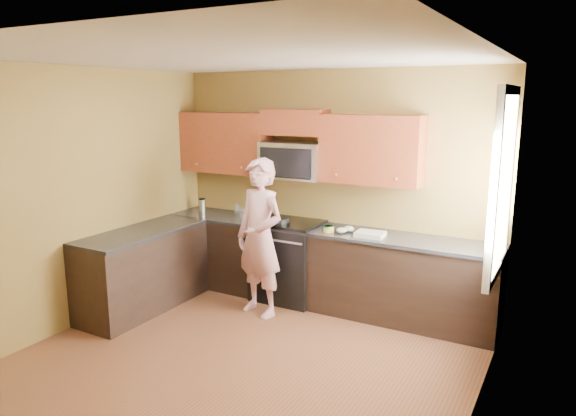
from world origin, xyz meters
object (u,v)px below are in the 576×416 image
Objects in this scene: woman at (260,238)px; butter_tub at (329,232)px; microwave at (294,178)px; frying_pan at (279,222)px; stove at (289,260)px; travel_mug at (202,211)px.

woman is 14.24× the size of butter_tub.
microwave is at bearing 156.99° from butter_tub.
butter_tub is (0.65, -0.04, -0.03)m from frying_pan.
frying_pan is (-0.08, -0.08, 0.47)m from stove.
frying_pan is at bearing 108.41° from woman.
butter_tub is (0.57, -0.12, 0.45)m from stove.
microwave is 1.45m from travel_mug.
stove is 0.49m from frying_pan.
microwave is at bearing 1.45° from travel_mug.
microwave is 0.43× the size of woman.
woman is at bearing -99.44° from frying_pan.
travel_mug reaches higher than frying_pan.
stove is at bearing 99.72° from woman.
butter_tub is (0.57, -0.24, -0.53)m from microwave.
stove is at bearing -3.88° from travel_mug.
travel_mug is at bearing 176.12° from stove.
frying_pan is at bearing -136.90° from stove.
woman is at bearing -144.97° from butter_tub.
stove is at bearing -90.00° from microwave.
woman is (-0.05, -0.68, -0.58)m from microwave.
woman is at bearing -94.37° from microwave.
travel_mug is at bearing -178.55° from microwave.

